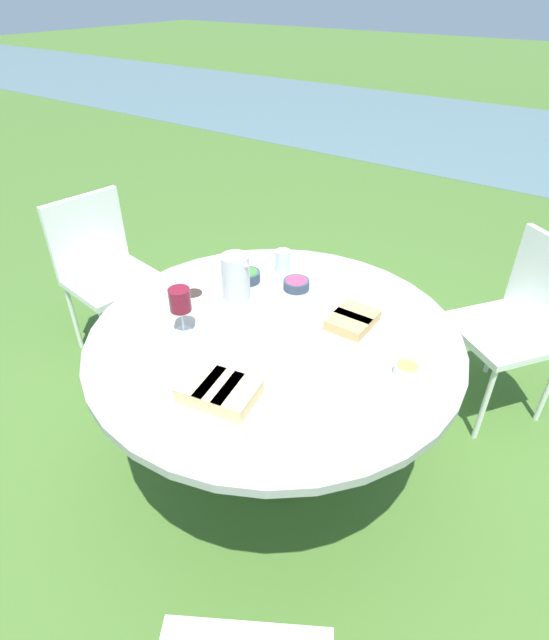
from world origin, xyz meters
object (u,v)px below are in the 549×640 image
object	(u,v)px
dining_table	(274,349)
chair_near_right	(103,264)
wine_glass	(180,301)
chair_near_left	(520,316)
water_pitcher	(236,277)

from	to	relation	value
dining_table	chair_near_right	size ratio (longest dim) A/B	1.61
chair_near_right	wine_glass	distance (m)	1.13
dining_table	chair_near_right	bearing A→B (deg)	172.14
chair_near_left	water_pitcher	size ratio (longest dim) A/B	4.60
water_pitcher	wine_glass	size ratio (longest dim) A/B	1.03
dining_table	chair_near_right	xyz separation A→B (m)	(-1.31, 0.18, -0.11)
chair_near_right	dining_table	bearing A→B (deg)	-7.86
chair_near_left	wine_glass	xyz separation A→B (m)	(-1.01, -1.19, 0.33)
wine_glass	chair_near_left	bearing A→B (deg)	49.80
chair_near_right	wine_glass	world-z (taller)	wine_glass
dining_table	chair_near_right	distance (m)	1.32
dining_table	chair_near_right	world-z (taller)	chair_near_right
dining_table	wine_glass	xyz separation A→B (m)	(-0.29, -0.19, 0.22)
water_pitcher	dining_table	bearing A→B (deg)	-22.91
chair_near_left	water_pitcher	world-z (taller)	water_pitcher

